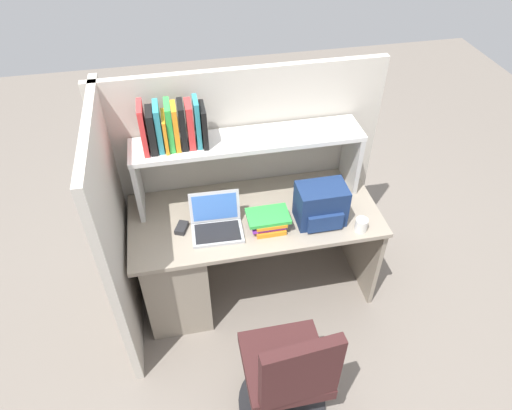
% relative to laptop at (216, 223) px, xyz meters
% --- Properties ---
extents(ground_plane, '(8.00, 8.00, 0.00)m').
position_rel_laptop_xyz_m(ground_plane, '(0.26, 0.09, -0.78)').
color(ground_plane, slate).
extents(desk, '(1.60, 0.70, 0.73)m').
position_rel_laptop_xyz_m(desk, '(-0.13, 0.09, -0.38)').
color(desk, gray).
rests_on(desk, ground_plane).
extents(cubicle_partition_rear, '(1.84, 0.05, 1.55)m').
position_rel_laptop_xyz_m(cubicle_partition_rear, '(0.26, 0.47, -0.01)').
color(cubicle_partition_rear, '#BCB5A8').
rests_on(cubicle_partition_rear, ground_plane).
extents(cubicle_partition_left, '(0.05, 1.06, 1.55)m').
position_rel_laptop_xyz_m(cubicle_partition_left, '(-0.59, 0.04, -0.01)').
color(cubicle_partition_left, '#BCB5A8').
rests_on(cubicle_partition_left, ground_plane).
extents(overhead_hutch, '(1.44, 0.28, 0.45)m').
position_rel_laptop_xyz_m(overhead_hutch, '(0.26, 0.29, 0.30)').
color(overhead_hutch, beige).
rests_on(overhead_hutch, desk).
extents(reference_books_on_shelf, '(0.37, 0.19, 0.29)m').
position_rel_laptop_xyz_m(reference_books_on_shelf, '(-0.18, 0.29, 0.53)').
color(reference_books_on_shelf, red).
rests_on(reference_books_on_shelf, overhead_hutch).
extents(laptop, '(0.32, 0.27, 0.22)m').
position_rel_laptop_xyz_m(laptop, '(0.00, 0.00, 0.00)').
color(laptop, '#B7BABF').
rests_on(laptop, desk).
extents(backpack, '(0.30, 0.23, 0.26)m').
position_rel_laptop_xyz_m(backpack, '(0.65, -0.05, 0.08)').
color(backpack, navy).
rests_on(backpack, desk).
extents(computer_mouse, '(0.10, 0.12, 0.03)m').
position_rel_laptop_xyz_m(computer_mouse, '(-0.21, 0.03, -0.03)').
color(computer_mouse, '#262628').
rests_on(computer_mouse, desk).
extents(paper_cup, '(0.08, 0.08, 0.09)m').
position_rel_laptop_xyz_m(paper_cup, '(0.87, -0.19, -0.01)').
color(paper_cup, white).
rests_on(paper_cup, desk).
extents(desk_book_stack, '(0.26, 0.18, 0.11)m').
position_rel_laptop_xyz_m(desk_book_stack, '(0.32, -0.05, 0.01)').
color(desk_book_stack, orange).
rests_on(desk_book_stack, desk).
extents(office_chair, '(0.52, 0.52, 0.93)m').
position_rel_laptop_xyz_m(office_chair, '(0.24, -0.87, -0.39)').
color(office_chair, black).
rests_on(office_chair, ground_plane).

